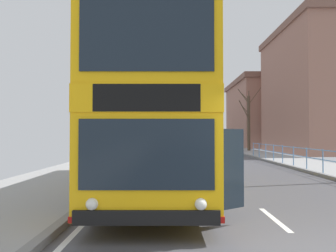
{
  "coord_description": "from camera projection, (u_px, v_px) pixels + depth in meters",
  "views": [
    {
      "loc": [
        -2.21,
        -4.5,
        1.79
      ],
      "look_at": [
        -2.28,
        6.22,
        2.08
      ],
      "focal_mm": 35.42,
      "sensor_mm": 36.0,
      "label": 1
    }
  ],
  "objects": [
    {
      "name": "pedestrian_railing_far_kerb",
      "position": [
        314.0,
        156.0,
        15.29
      ],
      "size": [
        0.05,
        22.49,
        1.03
      ],
      "color": "#598CC6",
      "rests_on": "ground"
    },
    {
      "name": "bare_tree_far_00",
      "position": [
        249.0,
        121.0,
        35.09
      ],
      "size": [
        2.6,
        3.06,
        6.73
      ],
      "color": "#4C3D2D",
      "rests_on": "ground"
    },
    {
      "name": "background_building_00",
      "position": [
        324.0,
        89.0,
        33.87
      ],
      "size": [
        9.36,
        14.59,
        12.86
      ],
      "color": "#936656",
      "rests_on": "ground"
    },
    {
      "name": "background_building_01",
      "position": [
        280.0,
        114.0,
        50.11
      ],
      "size": [
        14.08,
        15.87,
        9.95
      ],
      "color": "#936656",
      "rests_on": "ground"
    },
    {
      "name": "double_decker_bus_main",
      "position": [
        157.0,
        120.0,
        10.87
      ],
      "size": [
        3.3,
        11.11,
        4.36
      ],
      "color": "#F4B20F",
      "rests_on": "ground"
    }
  ]
}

